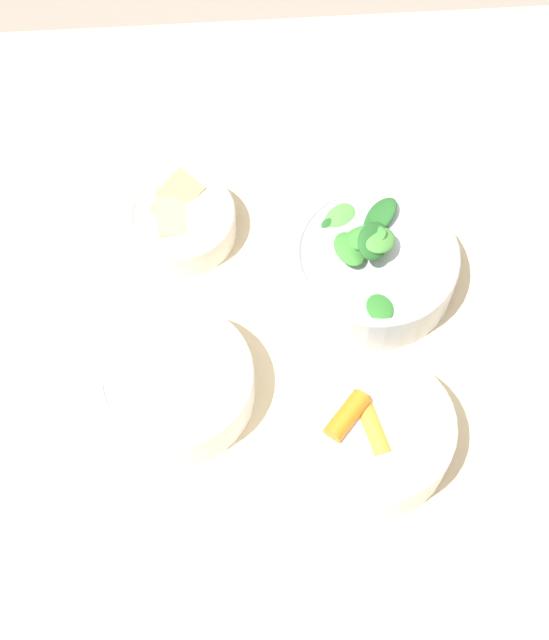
# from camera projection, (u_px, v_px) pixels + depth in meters

# --- Properties ---
(ground_plane) EXTENTS (10.00, 10.00, 0.00)m
(ground_plane) POSITION_uv_depth(u_px,v_px,m) (309.00, 538.00, 1.58)
(ground_plane) COLOR gray
(dining_table) EXTENTS (1.22, 1.00, 0.73)m
(dining_table) POSITION_uv_depth(u_px,v_px,m) (328.00, 392.00, 1.03)
(dining_table) COLOR beige
(dining_table) RESTS_ON ground_plane
(bowl_carrots) EXTENTS (0.15, 0.15, 0.07)m
(bowl_carrots) POSITION_uv_depth(u_px,v_px,m) (374.00, 433.00, 0.86)
(bowl_carrots) COLOR white
(bowl_carrots) RESTS_ON dining_table
(bowl_greens) EXTENTS (0.18, 0.18, 0.10)m
(bowl_greens) POSITION_uv_depth(u_px,v_px,m) (373.00, 263.00, 0.96)
(bowl_greens) COLOR silver
(bowl_greens) RESTS_ON dining_table
(bowl_beans_hotdog) EXTENTS (0.16, 0.16, 0.06)m
(bowl_beans_hotdog) POSITION_uv_depth(u_px,v_px,m) (176.00, 384.00, 0.90)
(bowl_beans_hotdog) COLOR white
(bowl_beans_hotdog) RESTS_ON dining_table
(bowl_cookies) EXTENTS (0.12, 0.12, 0.05)m
(bowl_cookies) POSITION_uv_depth(u_px,v_px,m) (181.00, 220.00, 1.00)
(bowl_cookies) COLOR silver
(bowl_cookies) RESTS_ON dining_table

